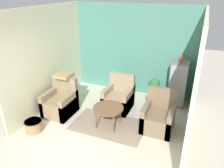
% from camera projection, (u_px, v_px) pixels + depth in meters
% --- Properties ---
extents(ground_plane, '(20.00, 20.00, 0.00)m').
position_uv_depth(ground_plane, '(80.00, 160.00, 4.41)').
color(ground_plane, beige).
rests_on(ground_plane, ground).
extents(wall_back_accent, '(3.91, 0.06, 2.78)m').
position_uv_depth(wall_back_accent, '(133.00, 50.00, 6.78)').
color(wall_back_accent, '#4C897A').
rests_on(wall_back_accent, ground_plane).
extents(wall_left, '(0.06, 3.46, 2.78)m').
position_uv_depth(wall_left, '(47.00, 59.00, 5.96)').
color(wall_left, beige).
rests_on(wall_left, ground_plane).
extents(wall_right, '(0.06, 3.46, 2.78)m').
position_uv_depth(wall_right, '(196.00, 80.00, 4.63)').
color(wall_right, beige).
rests_on(wall_right, ground_plane).
extents(area_rug, '(1.81, 1.10, 0.01)m').
position_uv_depth(area_rug, '(108.00, 125.00, 5.51)').
color(area_rug, gray).
rests_on(area_rug, ground_plane).
extents(coffee_table, '(0.74, 0.74, 0.53)m').
position_uv_depth(coffee_table, '(108.00, 109.00, 5.31)').
color(coffee_table, brown).
rests_on(coffee_table, ground_plane).
extents(armchair_left, '(0.73, 0.80, 0.97)m').
position_uv_depth(armchair_left, '(61.00, 103.00, 5.92)').
color(armchair_left, '#8E7A5B').
rests_on(armchair_left, ground_plane).
extents(armchair_right, '(0.73, 0.80, 0.97)m').
position_uv_depth(armchair_right, '(158.00, 117.00, 5.29)').
color(armchair_right, '#7A664C').
rests_on(armchair_right, ground_plane).
extents(armchair_middle, '(0.73, 0.80, 0.97)m').
position_uv_depth(armchair_middle, '(118.00, 99.00, 6.17)').
color(armchair_middle, '#9E896B').
rests_on(armchair_middle, ground_plane).
extents(birdcage, '(0.49, 0.49, 1.32)m').
position_uv_depth(birdcage, '(178.00, 84.00, 6.24)').
color(birdcage, slate).
rests_on(birdcage, ground_plane).
extents(parrot, '(0.10, 0.19, 0.22)m').
position_uv_depth(parrot, '(181.00, 58.00, 5.93)').
color(parrot, '#D14C2D').
rests_on(parrot, birdcage).
extents(potted_plant, '(0.36, 0.33, 0.73)m').
position_uv_depth(potted_plant, '(154.00, 87.00, 6.51)').
color(potted_plant, beige).
rests_on(potted_plant, ground_plane).
extents(wicker_basket, '(0.43, 0.43, 0.27)m').
position_uv_depth(wicker_basket, '(34.00, 125.00, 5.26)').
color(wicker_basket, '#A37F51').
rests_on(wicker_basket, ground_plane).
extents(throw_pillow, '(0.40, 0.40, 0.10)m').
position_uv_depth(throw_pillow, '(64.00, 75.00, 5.88)').
color(throw_pillow, tan).
rests_on(throw_pillow, armchair_left).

